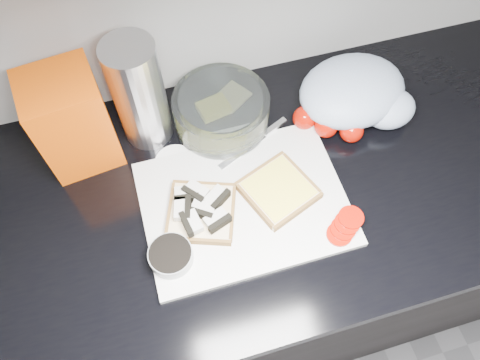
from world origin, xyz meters
name	(u,v)px	position (x,y,z in m)	size (l,w,h in m)	color
base_cabinet	(259,259)	(0.00, 1.20, 0.43)	(3.50, 0.60, 0.86)	black
countertop	(266,185)	(0.00, 1.20, 0.88)	(3.50, 0.64, 0.04)	black
cutting_board	(244,203)	(-0.06, 1.16, 0.91)	(0.40, 0.30, 0.01)	silver
bread_left	(201,210)	(-0.15, 1.16, 0.93)	(0.17, 0.17, 0.04)	beige
bread_right	(278,190)	(0.01, 1.16, 0.92)	(0.17, 0.17, 0.02)	beige
tomato_slices	(345,226)	(0.11, 1.05, 0.92)	(0.09, 0.08, 0.02)	#AB1003
knife	(262,137)	(0.02, 1.30, 0.91)	(0.17, 0.09, 0.01)	silver
seed_tub	(171,256)	(-0.22, 1.08, 0.92)	(0.08, 0.08, 0.04)	#9EA3A3
tub_lid	(175,162)	(-0.17, 1.29, 0.90)	(0.09, 0.09, 0.01)	white
glass_bowl	(221,112)	(-0.05, 1.36, 0.94)	(0.20, 0.20, 0.09)	silver
bread_bag	(72,121)	(-0.35, 1.37, 1.01)	(0.14, 0.13, 0.22)	#D33803
steel_canister	(139,94)	(-0.21, 1.39, 1.02)	(0.10, 0.10, 0.25)	silver
grocery_bag	(357,93)	(0.24, 1.33, 0.95)	(0.26, 0.22, 0.11)	silver
whole_tomatoes	(327,125)	(0.16, 1.28, 0.93)	(0.14, 0.11, 0.05)	#AB1003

